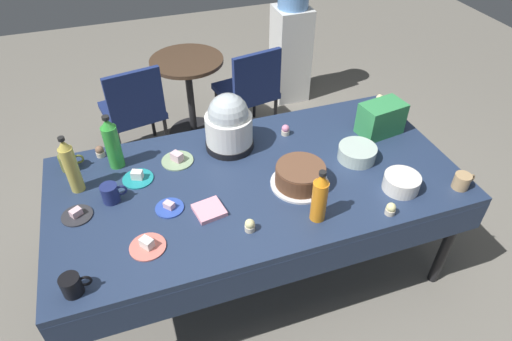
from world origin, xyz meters
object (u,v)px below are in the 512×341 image
Objects in this scene: water_cooler at (291,41)px; round_cafe_table at (189,83)px; cupcake_vanilla at (379,99)px; maroon_chair_left at (134,108)px; slow_cooker at (229,124)px; ceramic_snack_bowl at (401,183)px; coffee_mug_tan at (462,181)px; dessert_plate_coral at (147,246)px; dessert_plate_teal at (138,177)px; glass_salad_bowl at (357,153)px; coffee_mug_black at (72,285)px; frosted_layer_cake at (300,176)px; soda_bottle_orange_juice at (320,197)px; dessert_plate_charcoal at (77,215)px; soda_bottle_ginger_ale at (71,166)px; coffee_mug_olive at (69,162)px; dessert_plate_sage at (177,159)px; cupcake_berry at (391,209)px; soda_bottle_lime_soda at (112,143)px; cupcake_mint at (286,130)px; coffee_mug_navy at (111,193)px; dessert_plate_cobalt at (169,207)px; cupcake_rose at (250,225)px; maroon_chair_right at (250,88)px; potluck_table at (256,186)px; cupcake_lemon at (100,151)px.

round_cafe_table is at bearing -162.70° from water_cooler.
maroon_chair_left is at bearing 149.63° from cupcake_vanilla.
ceramic_snack_bowl is at bearing -40.90° from slow_cooker.
dessert_plate_coral is at bearing 175.71° from coffee_mug_tan.
dessert_plate_teal is 0.20× the size of maroon_chair_left.
coffee_mug_black reaches higher than glass_salad_bowl.
frosted_layer_cake reaches higher than glass_salad_bowl.
ceramic_snack_bowl is 0.64× the size of soda_bottle_orange_juice.
dessert_plate_charcoal is (-1.52, 0.04, -0.03)m from glass_salad_bowl.
ceramic_snack_bowl is 0.56× the size of soda_bottle_ginger_ale.
slow_cooker is 2.08× the size of dessert_plate_teal.
glass_salad_bowl is 1.54m from soda_bottle_ginger_ale.
maroon_chair_left is at bearing 66.71° from coffee_mug_olive.
cupcake_berry is (0.92, -0.75, 0.02)m from dessert_plate_sage.
dessert_plate_teal is 1.33m from cupcake_berry.
glass_salad_bowl is 0.73× the size of soda_bottle_orange_juice.
cupcake_mint is at bearing -1.71° from soda_bottle_lime_soda.
slow_cooker is 0.65m from soda_bottle_lime_soda.
coffee_mug_navy is at bearing 175.85° from glass_salad_bowl.
cupcake_berry is (1.03, -0.39, 0.02)m from dessert_plate_cobalt.
glass_salad_bowl is 0.32m from ceramic_snack_bowl.
coffee_mug_navy is at bearing 164.29° from coffee_mug_tan.
soda_bottle_ginger_ale is (-0.86, -0.10, -0.00)m from slow_cooker.
cupcake_rose and cupcake_berry have the same top height.
cupcake_berry is 0.08× the size of maroon_chair_right.
soda_bottle_ginger_ale reaches higher than coffee_mug_olive.
dessert_plate_teal is 0.51× the size of soda_bottle_lime_soda.
glass_salad_bowl is at bearing 23.39° from cupcake_rose.
soda_bottle_lime_soda is at bearing 163.61° from glass_salad_bowl.
potluck_table is 1.45m from maroon_chair_right.
cupcake_mint is (0.45, 0.67, 0.00)m from cupcake_rose.
dessert_plate_charcoal is 0.47× the size of soda_bottle_lime_soda.
cupcake_lemon is 0.19m from soda_bottle_lime_soda.
soda_bottle_orange_juice reaches higher than potluck_table.
slow_cooker is 0.41× the size of maroon_chair_left.
cupcake_berry is (-0.06, -0.44, -0.01)m from glass_salad_bowl.
soda_bottle_lime_soda is at bearing 119.84° from dessert_plate_teal.
coffee_mug_olive is at bearing 147.89° from dessert_plate_teal.
soda_bottle_orange_juice reaches higher than cupcake_mint.
cupcake_berry is at bearing -18.24° from dessert_plate_charcoal.
soda_bottle_lime_soda reaches higher than dessert_plate_cobalt.
soda_bottle_ginger_ale is (-0.13, -0.25, 0.12)m from cupcake_lemon.
potluck_table is at bearing 25.00° from coffee_mug_black.
maroon_chair_left is at bearing 130.52° from coffee_mug_tan.
cupcake_vanilla is at bearing 47.79° from glass_salad_bowl.
dessert_plate_charcoal is 0.25m from soda_bottle_ginger_ale.
coffee_mug_tan is (1.61, -0.61, 0.03)m from dessert_plate_teal.
soda_bottle_ginger_ale is at bearing -108.16° from maroon_chair_left.
slow_cooker is at bearing 139.10° from ceramic_snack_bowl.
soda_bottle_orange_juice is at bearing -109.62° from water_cooler.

